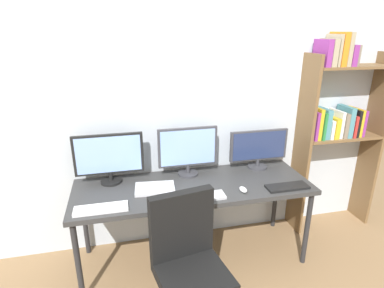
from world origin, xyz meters
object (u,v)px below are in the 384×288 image
(office_chair, at_px, (190,279))
(keyboard_right, at_px, (287,187))
(monitor_left, at_px, (109,157))
(mouse_left_side, at_px, (173,201))
(monitor_right, at_px, (259,148))
(keyboard_left, at_px, (101,209))
(keyboard_center, at_px, (200,197))
(desk, at_px, (193,191))
(mouse_right_side, at_px, (243,189))
(laptop_closed, at_px, (155,188))
(bookshelf, at_px, (337,116))
(monitor_center, at_px, (188,150))

(office_chair, distance_m, keyboard_right, 1.10)
(monitor_left, xyz_separation_m, mouse_left_side, (0.45, -0.47, -0.22))
(mouse_left_side, bearing_deg, monitor_right, 27.61)
(keyboard_left, xyz_separation_m, keyboard_center, (0.74, 0.00, 0.00))
(desk, relative_size, monitor_right, 3.57)
(desk, bearing_deg, keyboard_right, -17.17)
(monitor_left, height_order, mouse_left_side, monitor_left)
(keyboard_left, bearing_deg, mouse_right_side, 1.52)
(laptop_closed, bearing_deg, keyboard_right, -5.78)
(bookshelf, distance_m, monitor_right, 0.85)
(keyboard_center, relative_size, mouse_left_side, 4.09)
(keyboard_right, distance_m, mouse_right_side, 0.38)
(bookshelf, bearing_deg, keyboard_left, -168.33)
(keyboard_right, relative_size, mouse_left_side, 3.69)
(office_chair, distance_m, keyboard_left, 0.80)
(keyboard_center, xyz_separation_m, keyboard_right, (0.74, 0.00, 0.00))
(mouse_left_side, bearing_deg, keyboard_left, 177.17)
(monitor_right, bearing_deg, mouse_right_side, -126.70)
(office_chair, bearing_deg, monitor_left, 118.40)
(keyboard_left, bearing_deg, laptop_closed, 27.54)
(desk, xyz_separation_m, keyboard_left, (-0.74, -0.23, 0.06))
(bookshelf, xyz_separation_m, laptop_closed, (-1.81, -0.24, -0.44))
(bookshelf, relative_size, monitor_center, 3.72)
(keyboard_left, bearing_deg, keyboard_center, 0.00)
(monitor_center, relative_size, laptop_closed, 1.65)
(office_chair, bearing_deg, monitor_center, 78.07)
(mouse_right_side, bearing_deg, office_chair, -138.97)
(desk, height_order, laptop_closed, laptop_closed)
(bookshelf, distance_m, keyboard_right, 0.98)
(office_chair, xyz_separation_m, keyboard_right, (0.93, 0.45, 0.35))
(monitor_center, distance_m, mouse_right_side, 0.60)
(bookshelf, distance_m, mouse_left_side, 1.83)
(monitor_center, height_order, keyboard_right, monitor_center)
(office_chair, xyz_separation_m, laptop_closed, (-0.14, 0.67, 0.35))
(keyboard_right, xyz_separation_m, mouse_right_side, (-0.38, 0.03, 0.01))
(monitor_center, xyz_separation_m, laptop_closed, (-0.33, -0.22, -0.23))
(office_chair, bearing_deg, monitor_right, 46.07)
(mouse_left_side, bearing_deg, monitor_left, 134.13)
(bookshelf, bearing_deg, desk, -171.18)
(keyboard_right, distance_m, mouse_left_side, 0.97)
(monitor_center, xyz_separation_m, keyboard_right, (0.74, -0.44, -0.23))
(monitor_right, height_order, keyboard_right, monitor_right)
(monitor_left, bearing_deg, mouse_right_side, -21.62)
(monitor_center, relative_size, mouse_right_side, 5.49)
(keyboard_center, bearing_deg, monitor_right, 33.25)
(monitor_right, height_order, keyboard_center, monitor_right)
(bookshelf, distance_m, mouse_right_side, 1.27)
(monitor_right, bearing_deg, keyboard_right, -81.01)
(desk, distance_m, bookshelf, 1.58)
(monitor_right, relative_size, keyboard_center, 1.42)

